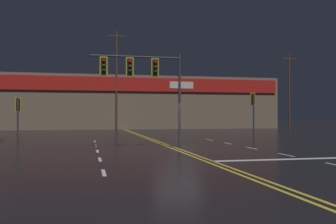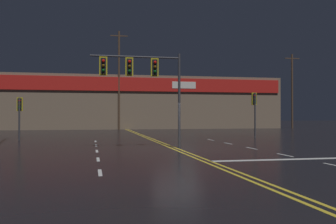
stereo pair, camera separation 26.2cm
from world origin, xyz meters
The scene contains 7 objects.
ground_plane centered at (0.00, 0.00, 0.00)m, with size 200.00×200.00×0.00m, color black.
road_markings centered at (0.69, -0.85, 0.00)m, with size 12.37×60.00×0.01m.
traffic_signal_median centered at (-1.81, 0.93, 4.08)m, with size 4.90×0.36×5.21m.
traffic_signal_corner_northwest centered at (-9.53, 9.48, 2.27)m, with size 0.42×0.36×3.11m.
traffic_signal_corner_northeast centered at (8.33, 8.74, 2.67)m, with size 0.42×0.36×3.63m.
building_backdrop centered at (0.00, 34.02, 3.54)m, with size 43.10×10.23×7.06m.
utility_pole_row centered at (0.48, 28.95, 5.76)m, with size 47.07×0.26×12.61m.
Camera 2 is at (-4.41, -19.13, 1.79)m, focal length 40.00 mm.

